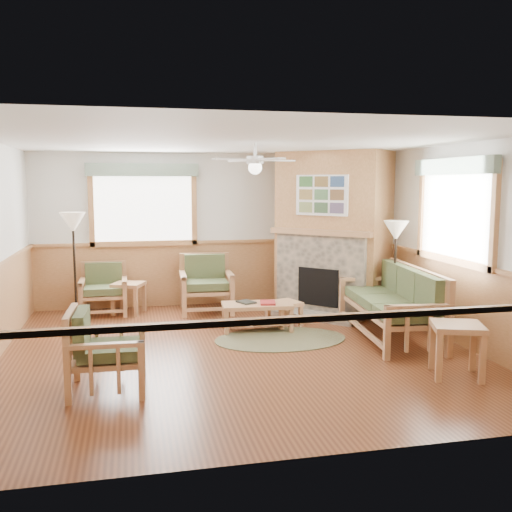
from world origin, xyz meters
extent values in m
cube|color=brown|center=(0.00, 0.00, -0.01)|extent=(6.00, 6.00, 0.01)
cube|color=white|center=(0.00, 0.00, 2.70)|extent=(6.00, 6.00, 0.01)
cube|color=silver|center=(0.00, 3.00, 1.35)|extent=(6.00, 0.02, 2.70)
cube|color=silver|center=(0.00, -3.00, 1.35)|extent=(6.00, 0.02, 2.70)
cube|color=silver|center=(3.00, 0.00, 1.35)|extent=(0.02, 6.00, 2.70)
cylinder|color=brown|center=(0.69, 0.39, 0.01)|extent=(2.09, 2.09, 0.01)
cube|color=maroon|center=(0.62, 0.90, 0.44)|extent=(0.27, 0.34, 0.03)
cube|color=black|center=(0.32, 1.02, 0.43)|extent=(0.29, 0.33, 0.03)
camera|label=1|loc=(-1.32, -7.12, 2.18)|focal=40.00mm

